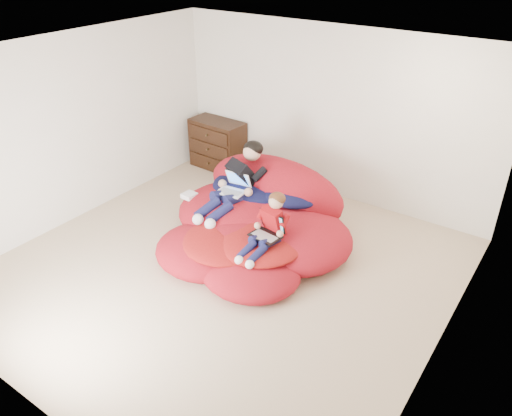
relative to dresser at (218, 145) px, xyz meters
The scene contains 9 objects.
room_shell 2.95m from the dresser, 49.86° to the right, with size 5.10×5.10×2.77m.
dresser is the anchor object (origin of this frame).
beanbag_pile 2.36m from the dresser, 38.91° to the right, with size 2.52×2.47×0.95m.
cream_pillow 1.47m from the dresser, 31.42° to the right, with size 0.47×0.30×0.30m, color beige.
older_boy 1.98m from the dresser, 42.84° to the right, with size 0.48×1.27×0.79m.
younger_boy 3.04m from the dresser, 40.00° to the right, with size 0.31×0.80×0.64m.
laptop_white 2.04m from the dresser, 44.84° to the right, with size 0.37×0.38×0.24m.
laptop_black 3.03m from the dresser, 39.98° to the right, with size 0.38×0.34×0.26m.
power_adapter 1.85m from the dresser, 63.23° to the right, with size 0.17×0.17×0.06m, color white.
Camera 1 is at (3.10, -3.80, 3.61)m, focal length 35.00 mm.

